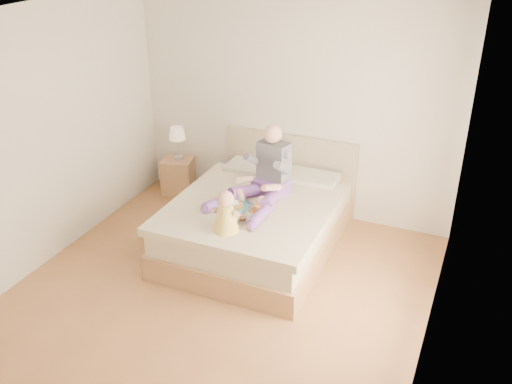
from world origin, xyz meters
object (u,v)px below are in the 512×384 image
at_px(adult, 265,177).
at_px(baby, 226,214).
at_px(bed, 259,220).
at_px(nightstand, 178,176).
at_px(tray, 241,209).

xyz_separation_m(adult, baby, (-0.08, -0.80, -0.07)).
xyz_separation_m(bed, nightstand, (-1.53, 0.80, -0.07)).
height_order(adult, tray, adult).
xyz_separation_m(nightstand, adult, (1.58, -0.78, 0.61)).
bearing_deg(nightstand, tray, -53.15).
height_order(nightstand, tray, tray).
height_order(nightstand, baby, baby).
bearing_deg(nightstand, baby, -60.87).
distance_m(nightstand, adult, 1.87).
distance_m(bed, tray, 0.51).
distance_m(bed, baby, 0.91).
relative_size(bed, baby, 5.06).
relative_size(bed, nightstand, 4.46).
bearing_deg(adult, bed, -149.54).
distance_m(tray, baby, 0.42).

